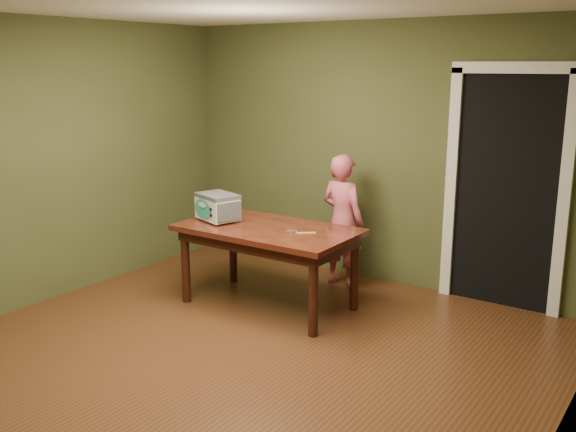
# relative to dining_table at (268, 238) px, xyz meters

# --- Properties ---
(floor) EXTENTS (5.00, 5.00, 0.00)m
(floor) POSITION_rel_dining_table_xyz_m (0.43, -1.24, -0.65)
(floor) COLOR #582F19
(floor) RESTS_ON ground
(room_shell) EXTENTS (4.52, 5.02, 2.61)m
(room_shell) POSITION_rel_dining_table_xyz_m (0.43, -1.24, 1.06)
(room_shell) COLOR #48502B
(room_shell) RESTS_ON ground
(doorway) EXTENTS (1.10, 0.66, 2.25)m
(doorway) POSITION_rel_dining_table_xyz_m (1.73, 1.54, 0.41)
(doorway) COLOR black
(doorway) RESTS_ON ground
(dining_table) EXTENTS (1.60, 0.91, 0.75)m
(dining_table) POSITION_rel_dining_table_xyz_m (0.00, 0.00, 0.00)
(dining_table) COLOR #360F0C
(dining_table) RESTS_ON floor
(toy_oven) EXTENTS (0.47, 0.39, 0.26)m
(toy_oven) POSITION_rel_dining_table_xyz_m (-0.53, -0.07, 0.24)
(toy_oven) COLOR #4C4F54
(toy_oven) RESTS_ON dining_table
(baking_pan) EXTENTS (0.10, 0.10, 0.02)m
(baking_pan) POSITION_rel_dining_table_xyz_m (0.29, -0.05, 0.11)
(baking_pan) COLOR silver
(baking_pan) RESTS_ON dining_table
(spatula) EXTENTS (0.15, 0.14, 0.01)m
(spatula) POSITION_rel_dining_table_xyz_m (0.40, 0.01, 0.10)
(spatula) COLOR #DCC25F
(spatula) RESTS_ON dining_table
(child) EXTENTS (0.53, 0.39, 1.33)m
(child) POSITION_rel_dining_table_xyz_m (0.27, 0.88, 0.02)
(child) COLOR #CC5469
(child) RESTS_ON floor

